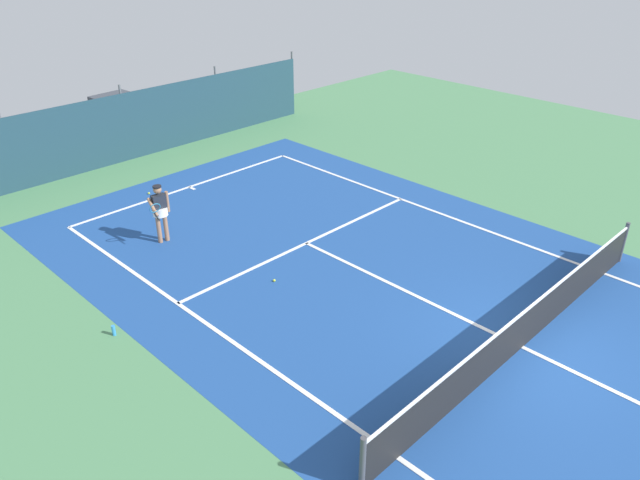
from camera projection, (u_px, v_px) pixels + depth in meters
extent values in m
plane|color=#4C8456|center=(522.00, 347.00, 12.71)|extent=(36.00, 36.00, 0.00)
cube|color=#1E478C|center=(522.00, 347.00, 12.71)|extent=(11.02, 26.60, 0.01)
cube|color=white|center=(189.00, 187.00, 20.10)|extent=(8.22, 0.10, 0.01)
cube|color=white|center=(397.00, 457.00, 10.13)|extent=(0.10, 23.80, 0.01)
cube|color=white|center=(604.00, 274.00, 15.28)|extent=(0.10, 23.80, 0.01)
cube|color=white|center=(306.00, 243.00, 16.68)|extent=(8.22, 0.10, 0.01)
cube|color=white|center=(522.00, 347.00, 12.70)|extent=(0.10, 12.80, 0.01)
cube|color=white|center=(192.00, 188.00, 20.01)|extent=(0.10, 0.30, 0.01)
cube|color=black|center=(525.00, 328.00, 12.48)|extent=(9.92, 0.03, 0.95)
cube|color=white|center=(529.00, 308.00, 12.25)|extent=(9.92, 0.04, 0.05)
cylinder|color=#47474C|center=(362.00, 465.00, 9.31)|extent=(0.10, 0.10, 1.10)
cylinder|color=#47474C|center=(623.00, 242.00, 15.59)|extent=(0.10, 0.10, 1.10)
cube|color=#1E3D4C|center=(126.00, 127.00, 21.82)|extent=(16.22, 0.06, 2.40)
cylinder|color=#595B60|center=(8.00, 151.00, 19.25)|extent=(0.08, 0.08, 2.70)
cylinder|color=#595B60|center=(125.00, 123.00, 21.79)|extent=(0.08, 0.08, 2.70)
cylinder|color=#595B60|center=(217.00, 101.00, 24.33)|extent=(0.08, 0.08, 2.70)
cylinder|color=#595B60|center=(292.00, 83.00, 26.87)|extent=(0.08, 0.08, 2.70)
cube|color=#234C1E|center=(121.00, 141.00, 22.50)|extent=(14.60, 0.70, 1.10)
cylinder|color=#9E7051|center=(166.00, 227.00, 16.66)|extent=(0.12, 0.12, 0.82)
cylinder|color=#9E7051|center=(159.00, 229.00, 16.56)|extent=(0.12, 0.12, 0.82)
cylinder|color=white|center=(160.00, 211.00, 16.38)|extent=(0.40, 0.40, 0.22)
cube|color=#1E232D|center=(159.00, 205.00, 16.28)|extent=(0.39, 0.25, 0.56)
sphere|color=#9E7051|center=(157.00, 190.00, 16.08)|extent=(0.22, 0.22, 0.22)
cylinder|color=black|center=(157.00, 187.00, 16.04)|extent=(0.23, 0.23, 0.04)
cylinder|color=#9E7051|center=(167.00, 202.00, 16.39)|extent=(0.09, 0.09, 0.58)
cylinder|color=#9E7051|center=(153.00, 207.00, 16.06)|extent=(0.17, 0.53, 0.41)
cylinder|color=black|center=(156.00, 216.00, 15.88)|extent=(0.07, 0.28, 0.13)
torus|color=teal|center=(155.00, 208.00, 15.77)|extent=(0.32, 0.17, 0.29)
sphere|color=#CCDB33|center=(274.00, 280.00, 14.95)|extent=(0.07, 0.07, 0.07)
sphere|color=#CCDB33|center=(149.00, 193.00, 19.59)|extent=(0.07, 0.07, 0.07)
cube|color=silver|center=(122.00, 121.00, 24.06)|extent=(2.11, 4.32, 0.80)
cube|color=#2D333D|center=(119.00, 104.00, 23.74)|extent=(1.67, 2.00, 0.56)
cylinder|color=black|center=(85.00, 130.00, 24.39)|extent=(0.27, 0.65, 0.64)
cylinder|color=black|center=(124.00, 119.00, 25.60)|extent=(0.27, 0.65, 0.64)
cylinder|color=black|center=(123.00, 144.00, 22.90)|extent=(0.27, 0.65, 0.64)
cylinder|color=black|center=(163.00, 132.00, 24.11)|extent=(0.27, 0.65, 0.64)
cylinder|color=#338CD8|center=(114.00, 330.00, 13.02)|extent=(0.08, 0.08, 0.24)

